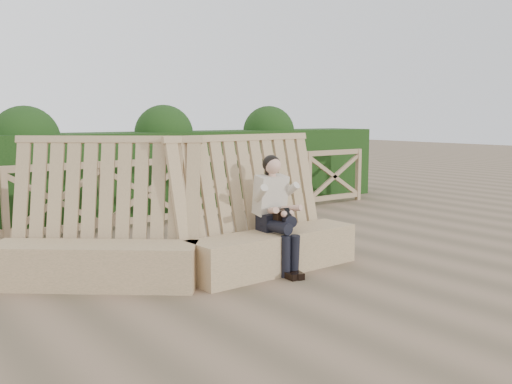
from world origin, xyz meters
TOP-DOWN VIEW (x-y plane):
  - ground at (0.00, 0.00)m, footprint 60.00×60.00m
  - bench at (-0.93, 0.51)m, footprint 3.98×1.99m
  - woman at (0.04, 0.14)m, footprint 0.38×0.80m
  - guardrail at (0.00, 3.50)m, footprint 10.10×0.09m
  - hedge at (0.00, 4.70)m, footprint 12.00×1.20m

SIDE VIEW (x-z plane):
  - ground at x=0.00m, z-range 0.00..0.00m
  - bench at x=-0.93m, z-range -0.40..1.20m
  - guardrail at x=0.00m, z-range 0.00..1.10m
  - woman at x=0.04m, z-range 0.06..1.40m
  - hedge at x=0.00m, z-range 0.00..1.50m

